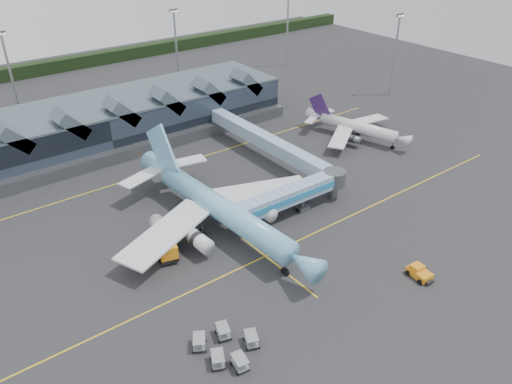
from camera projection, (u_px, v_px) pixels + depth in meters
ground at (236, 233)px, 83.76m from camera, size 260.00×260.00×0.00m
taxi_stripes at (204, 208)px, 90.64m from camera, size 120.00×60.00×0.01m
tree_line_far at (37, 69)px, 158.46m from camera, size 260.00×4.00×4.00m
terminal at (95, 125)px, 111.25m from camera, size 90.00×22.25×12.52m
light_masts at (163, 57)px, 131.61m from camera, size 132.40×42.56×22.45m
main_airliner at (217, 206)px, 83.08m from camera, size 38.78×44.70×14.35m
regional_jet at (354, 126)px, 115.86m from camera, size 23.59×26.28×9.13m
jet_bridge at (299, 193)px, 87.48m from camera, size 24.20×4.17×5.65m
fuel_truck at (162, 237)px, 79.31m from camera, size 5.22×10.76×3.60m
pushback_tug at (419, 272)px, 73.60m from camera, size 2.86×4.19×1.77m
baggage_carts at (226, 346)px, 61.25m from camera, size 7.90×8.28×1.64m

